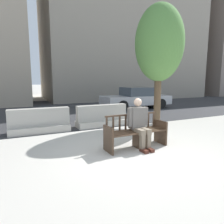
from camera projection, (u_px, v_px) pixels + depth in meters
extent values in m
plane|color=#B7B2A8|center=(130.00, 154.00, 4.88)|extent=(200.00, 200.00, 0.00)
cube|color=#333335|center=(60.00, 109.00, 12.65)|extent=(120.00, 12.00, 0.01)
cube|color=#473323|center=(108.00, 140.00, 4.92)|extent=(0.06, 0.51, 0.66)
cube|color=#473323|center=(160.00, 132.00, 5.64)|extent=(0.06, 0.51, 0.66)
cube|color=#473323|center=(136.00, 139.00, 5.30)|extent=(0.05, 0.32, 0.45)
cube|color=#473323|center=(141.00, 133.00, 5.06)|extent=(1.60, 0.11, 0.02)
cube|color=#473323|center=(139.00, 132.00, 5.16)|extent=(1.60, 0.11, 0.02)
cube|color=#473323|center=(136.00, 131.00, 5.26)|extent=(1.60, 0.11, 0.02)
cube|color=#473323|center=(134.00, 130.00, 5.36)|extent=(1.60, 0.11, 0.02)
cube|color=#473323|center=(132.00, 129.00, 5.47)|extent=(1.60, 0.11, 0.02)
cube|color=#473323|center=(132.00, 114.00, 5.41)|extent=(1.60, 0.07, 0.04)
cube|color=#473323|center=(107.00, 125.00, 5.11)|extent=(0.04, 0.03, 0.38)
cube|color=#473323|center=(113.00, 124.00, 5.19)|extent=(0.04, 0.03, 0.38)
cube|color=#473323|center=(120.00, 123.00, 5.28)|extent=(0.04, 0.03, 0.38)
cube|color=#473323|center=(126.00, 123.00, 5.36)|extent=(0.04, 0.03, 0.38)
cube|color=#473323|center=(132.00, 122.00, 5.44)|extent=(0.04, 0.03, 0.38)
cube|color=#473323|center=(137.00, 121.00, 5.53)|extent=(0.04, 0.03, 0.38)
cube|color=#473323|center=(143.00, 121.00, 5.61)|extent=(0.04, 0.03, 0.38)
cube|color=#473323|center=(148.00, 120.00, 5.69)|extent=(0.04, 0.03, 0.38)
cube|color=#473323|center=(154.00, 120.00, 5.78)|extent=(0.04, 0.03, 0.38)
cube|color=#473323|center=(109.00, 127.00, 4.85)|extent=(0.06, 0.46, 0.03)
cube|color=#473323|center=(161.00, 121.00, 5.58)|extent=(0.06, 0.46, 0.03)
cube|color=#66605B|center=(137.00, 118.00, 5.30)|extent=(0.41, 0.25, 0.56)
sphere|color=beige|center=(138.00, 102.00, 5.22)|extent=(0.21, 0.21, 0.21)
cube|color=#7F705B|center=(139.00, 131.00, 5.11)|extent=(0.15, 0.44, 0.14)
cube|color=#7F705B|center=(144.00, 131.00, 5.19)|extent=(0.15, 0.44, 0.14)
cube|color=#7F705B|center=(142.00, 143.00, 5.00)|extent=(0.11, 0.11, 0.45)
cube|color=#7F705B|center=(148.00, 142.00, 5.08)|extent=(0.11, 0.11, 0.45)
cube|color=#4C2319|center=(144.00, 151.00, 4.96)|extent=(0.12, 0.26, 0.08)
cube|color=#4C2319|center=(150.00, 150.00, 5.04)|extent=(0.12, 0.26, 0.08)
cube|color=#66605B|center=(130.00, 117.00, 5.16)|extent=(0.09, 0.12, 0.48)
cube|color=#66605B|center=(145.00, 116.00, 5.38)|extent=(0.09, 0.12, 0.48)
cube|color=#ADA89E|center=(102.00, 123.00, 7.87)|extent=(2.01, 0.70, 0.24)
cube|color=#ADA89E|center=(102.00, 112.00, 7.80)|extent=(2.00, 0.32, 0.60)
cube|color=#ADA89E|center=(40.00, 129.00, 6.89)|extent=(2.01, 0.72, 0.24)
cube|color=#ADA89E|center=(39.00, 117.00, 6.83)|extent=(2.01, 0.34, 0.60)
cylinder|color=brown|center=(157.00, 95.00, 8.12)|extent=(0.28, 0.28, 2.41)
ellipsoid|color=#568942|center=(159.00, 43.00, 7.81)|extent=(1.91, 1.91, 2.97)
cube|color=#B7B7BC|center=(136.00, 100.00, 13.00)|extent=(4.46, 2.02, 0.56)
cube|color=#38424C|center=(138.00, 91.00, 12.98)|extent=(2.04, 1.72, 0.54)
cylinder|color=black|center=(123.00, 106.00, 11.69)|extent=(0.65, 0.24, 0.64)
cylinder|color=black|center=(111.00, 103.00, 13.30)|extent=(0.65, 0.24, 0.64)
cylinder|color=black|center=(161.00, 104.00, 12.76)|extent=(0.65, 0.24, 0.64)
cylinder|color=black|center=(146.00, 101.00, 14.37)|extent=(0.65, 0.24, 0.64)
cube|color=gray|center=(208.00, 35.00, 29.60)|extent=(11.37, 13.74, 17.16)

